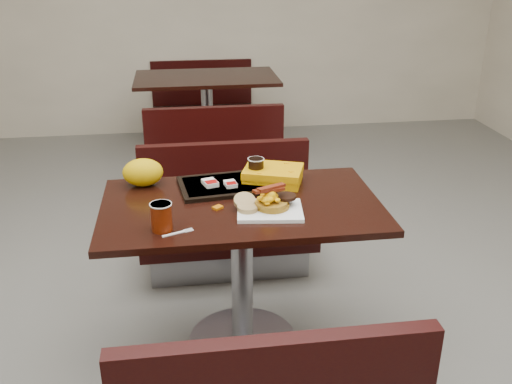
{
  "coord_description": "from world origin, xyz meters",
  "views": [
    {
      "loc": [
        -0.25,
        -2.22,
        1.77
      ],
      "look_at": [
        0.06,
        -0.05,
        0.82
      ],
      "focal_mm": 39.95,
      "sensor_mm": 36.0,
      "label": 1
    }
  ],
  "objects": [
    {
      "name": "pancake_stack",
      "position": [
        0.12,
        -0.09,
        0.78
      ],
      "size": [
        0.15,
        0.15,
        0.03
      ],
      "primitive_type": "cylinder",
      "rotation": [
        0.0,
        0.0,
        -0.04
      ],
      "color": "#A9741C",
      "rests_on": "platter"
    },
    {
      "name": "bench_near_n",
      "position": [
        0.0,
        0.7,
        0.36
      ],
      "size": [
        1.0,
        0.46,
        0.72
      ],
      "primitive_type": null,
      "color": "black",
      "rests_on": "floor"
    },
    {
      "name": "bacon_strips",
      "position": [
        0.1,
        -0.1,
        0.85
      ],
      "size": [
        0.17,
        0.13,
        0.01
      ],
      "primitive_type": null,
      "rotation": [
        0.0,
        0.0,
        0.49
      ],
      "color": "#491305",
      "rests_on": "scrambled_eggs"
    },
    {
      "name": "paper_bag",
      "position": [
        -0.42,
        0.26,
        0.81
      ],
      "size": [
        0.22,
        0.2,
        0.13
      ],
      "primitive_type": "ellipsoid",
      "rotation": [
        0.0,
        0.0,
        0.42
      ],
      "color": "#D3BE07",
      "rests_on": "table_near"
    },
    {
      "name": "sausage_patty",
      "position": [
        0.18,
        -0.07,
        0.8
      ],
      "size": [
        0.1,
        0.1,
        0.01
      ],
      "primitive_type": "cylinder",
      "rotation": [
        0.0,
        0.0,
        -0.18
      ],
      "color": "black",
      "rests_on": "pancake_stack"
    },
    {
      "name": "hashbrown_sleeve_left",
      "position": [
        -0.12,
        0.18,
        0.78
      ],
      "size": [
        0.08,
        0.09,
        0.02
      ],
      "primitive_type": "cube",
      "rotation": [
        0.0,
        0.0,
        0.31
      ],
      "color": "silver",
      "rests_on": "tray"
    },
    {
      "name": "table_far",
      "position": [
        0.0,
        2.6,
        0.38
      ],
      "size": [
        1.2,
        0.7,
        0.75
      ],
      "primitive_type": null,
      "color": "black",
      "rests_on": "floor"
    },
    {
      "name": "bench_far_n",
      "position": [
        0.0,
        3.3,
        0.36
      ],
      "size": [
        1.0,
        0.46,
        0.72
      ],
      "primitive_type": null,
      "color": "black",
      "rests_on": "floor"
    },
    {
      "name": "condiment_ketchup",
      "position": [
        -0.15,
        0.11,
        0.75
      ],
      "size": [
        0.04,
        0.04,
        0.01
      ],
      "primitive_type": "cube",
      "rotation": [
        0.0,
        0.0,
        0.22
      ],
      "color": "#8C0504",
      "rests_on": "table_near"
    },
    {
      "name": "coffee_cup_far",
      "position": [
        0.1,
        0.23,
        0.82
      ],
      "size": [
        0.09,
        0.09,
        0.1
      ],
      "primitive_type": "cylinder",
      "rotation": [
        0.0,
        0.0,
        0.36
      ],
      "color": "black",
      "rests_on": "tray"
    },
    {
      "name": "table_near",
      "position": [
        0.0,
        0.0,
        0.38
      ],
      "size": [
        1.2,
        0.7,
        0.75
      ],
      "primitive_type": null,
      "color": "black",
      "rests_on": "floor"
    },
    {
      "name": "fork",
      "position": [
        -0.29,
        -0.25,
        0.75
      ],
      "size": [
        0.13,
        0.07,
        0.0
      ],
      "primitive_type": null,
      "rotation": [
        0.0,
        0.0,
        0.37
      ],
      "color": "white",
      "rests_on": "table_near"
    },
    {
      "name": "clamshell",
      "position": [
        0.17,
        0.21,
        0.79
      ],
      "size": [
        0.31,
        0.27,
        0.07
      ],
      "primitive_type": "cube",
      "rotation": [
        0.0,
        0.0,
        -0.34
      ],
      "color": "#D69003",
      "rests_on": "table_near"
    },
    {
      "name": "floor",
      "position": [
        0.0,
        0.0,
        0.0
      ],
      "size": [
        6.0,
        7.0,
        0.01
      ],
      "primitive_type": "cube",
      "color": "slate",
      "rests_on": "ground"
    },
    {
      "name": "platter",
      "position": [
        0.11,
        -0.11,
        0.76
      ],
      "size": [
        0.29,
        0.24,
        0.02
      ],
      "primitive_type": "cube",
      "rotation": [
        0.0,
        0.0,
        -0.12
      ],
      "color": "white",
      "rests_on": "table_near"
    },
    {
      "name": "knife",
      "position": [
        0.19,
        -0.1,
        0.75
      ],
      "size": [
        0.04,
        0.16,
        0.0
      ],
      "primitive_type": "cube",
      "rotation": [
        0.0,
        0.0,
        -1.39
      ],
      "color": "white",
      "rests_on": "table_near"
    },
    {
      "name": "condiment_syrup",
      "position": [
        -0.11,
        -0.04,
        0.76
      ],
      "size": [
        0.05,
        0.05,
        0.01
      ],
      "primitive_type": "cube",
      "rotation": [
        0.0,
        0.0,
        0.66
      ],
      "color": "#BE5E08",
      "rests_on": "table_near"
    },
    {
      "name": "tray",
      "position": [
        -0.06,
        0.19,
        0.76
      ],
      "size": [
        0.43,
        0.33,
        0.02
      ],
      "primitive_type": "cube",
      "rotation": [
        0.0,
        0.0,
        0.12
      ],
      "color": "black",
      "rests_on": "table_near"
    },
    {
      "name": "muffin_bottom",
      "position": [
        0.01,
        -0.11,
        0.78
      ],
      "size": [
        0.1,
        0.1,
        0.02
      ],
      "primitive_type": "cylinder",
      "rotation": [
        0.0,
        0.0,
        -0.24
      ],
      "color": "#A28555",
      "rests_on": "platter"
    },
    {
      "name": "hashbrown_sleeve_right",
      "position": [
        -0.03,
        0.15,
        0.78
      ],
      "size": [
        0.06,
        0.08,
        0.02
      ],
      "primitive_type": "cube",
      "rotation": [
        0.0,
        0.0,
        0.17
      ],
      "color": "silver",
      "rests_on": "tray"
    },
    {
      "name": "bench_far_s",
      "position": [
        0.0,
        1.9,
        0.36
      ],
      "size": [
        1.0,
        0.46,
        0.72
      ],
      "primitive_type": null,
      "color": "black",
      "rests_on": "floor"
    },
    {
      "name": "muffin_top",
      "position": [
        0.01,
        -0.06,
        0.79
      ],
      "size": [
        0.09,
        0.09,
        0.05
      ],
      "primitive_type": "cylinder",
      "rotation": [
        0.38,
        0.0,
        0.01
      ],
      "color": "#A28555",
      "rests_on": "platter"
    },
    {
      "name": "scrambled_eggs",
      "position": [
        0.11,
        -0.1,
        0.82
      ],
      "size": [
        0.11,
        0.1,
        0.05
      ],
      "primitive_type": "ellipsoid",
      "rotation": [
        0.0,
        0.0,
        0.28
      ],
      "color": "#E4A504",
      "rests_on": "pancake_stack"
    },
    {
      "name": "coffee_cup_near",
      "position": [
        -0.33,
        -0.21,
        0.81
      ],
      "size": [
        0.08,
        0.08,
        0.11
      ],
      "primitive_type": "cylinder",
      "rotation": [
        0.0,
        0.0,
        -0.01
      ],
      "color": "#942505",
      "rests_on": "table_near"
    }
  ]
}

